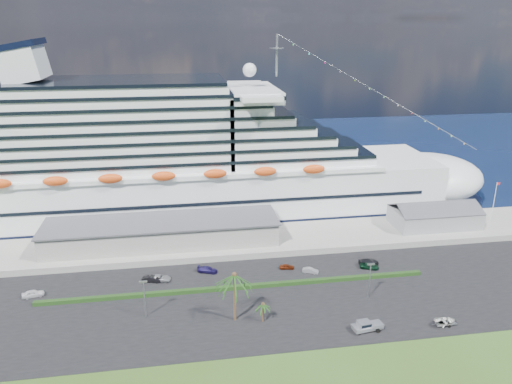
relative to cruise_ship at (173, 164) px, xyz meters
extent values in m
plane|color=#38521B|center=(21.53, -64.00, -16.69)|extent=(420.00, 420.00, 0.00)
cube|color=black|center=(21.53, -53.00, -16.63)|extent=(140.00, 38.00, 0.12)
cube|color=gray|center=(21.53, -24.00, -15.79)|extent=(240.00, 20.00, 1.80)
cube|color=#0B1832|center=(21.53, 66.00, -16.68)|extent=(420.00, 160.00, 0.02)
cube|color=silver|center=(1.53, 0.00, -8.69)|extent=(160.00, 30.00, 16.00)
ellipsoid|color=silver|center=(81.53, 0.00, -8.69)|extent=(40.00, 30.00, 16.00)
cube|color=black|center=(1.53, 0.00, -15.49)|extent=(164.00, 30.60, 2.40)
cube|color=silver|center=(-10.47, 0.00, 12.91)|extent=(128.00, 26.00, 24.80)
cube|color=silver|center=(24.33, 0.00, 20.71)|extent=(14.00, 38.00, 3.20)
cube|color=silver|center=(-38.47, 0.00, 30.31)|extent=(11.58, 14.00, 11.58)
cylinder|color=gray|center=(31.53, 0.00, 31.31)|extent=(0.70, 0.70, 12.00)
ellipsoid|color=#D84714|center=(-2.47, -15.80, 1.11)|extent=(90.00, 2.40, 2.60)
ellipsoid|color=#D84714|center=(-2.47, 15.80, 1.11)|extent=(90.00, 2.40, 2.60)
cube|color=black|center=(1.53, 0.00, -7.89)|extent=(144.00, 30.40, 0.90)
cube|color=gray|center=(-3.47, -24.00, -11.89)|extent=(60.00, 14.00, 6.00)
cube|color=#4C4C54|center=(-3.47, -24.00, -8.79)|extent=(61.00, 15.00, 0.40)
cube|color=gray|center=(73.53, -24.00, -12.49)|extent=(24.00, 12.00, 4.80)
cube|color=#4C4C54|center=(73.53, -27.00, -8.89)|extent=(24.00, 6.31, 2.74)
cube|color=#4C4C54|center=(73.53, -21.00, -8.89)|extent=(24.00, 6.31, 2.74)
cylinder|color=silver|center=(91.53, -24.00, -8.89)|extent=(0.16, 0.16, 12.00)
cube|color=red|center=(92.03, -24.00, -3.29)|extent=(1.00, 0.04, 0.70)
cube|color=black|center=(13.53, -48.00, -16.12)|extent=(88.00, 1.10, 0.90)
cylinder|color=gray|center=(-6.47, -56.00, -12.57)|extent=(0.24, 0.24, 8.00)
cube|color=gray|center=(-6.47, -56.00, -8.47)|extent=(1.60, 0.35, 0.35)
cylinder|color=gray|center=(41.53, -56.00, -12.57)|extent=(0.24, 0.24, 8.00)
cube|color=gray|center=(41.53, -56.00, -8.47)|extent=(1.60, 0.35, 0.35)
cylinder|color=#47301E|center=(11.53, -60.00, -11.44)|extent=(0.54, 0.54, 10.50)
sphere|color=#47301E|center=(11.53, -60.00, -6.19)|extent=(0.98, 0.98, 0.98)
cylinder|color=#47301E|center=(17.03, -61.50, -14.59)|extent=(0.35, 0.35, 4.20)
sphere|color=#47301E|center=(17.03, -61.50, -12.49)|extent=(0.73, 0.73, 0.73)
imported|color=white|center=(-31.38, -44.20, -15.79)|extent=(4.88, 2.78, 1.57)
imported|color=black|center=(-5.81, -41.62, -15.84)|extent=(4.69, 2.45, 1.47)
imported|color=gray|center=(-3.93, -41.43, -15.87)|extent=(5.41, 3.27, 1.40)
imported|color=#1D154C|center=(7.32, -39.02, -15.86)|extent=(5.34, 3.61, 1.44)
imported|color=#63220D|center=(26.64, -40.35, -15.96)|extent=(3.80, 2.02, 1.23)
imported|color=#96979D|center=(31.81, -43.24, -15.94)|extent=(4.05, 2.79, 1.26)
imported|color=black|center=(46.68, -43.32, -15.94)|extent=(5.06, 3.84, 1.28)
imported|color=black|center=(47.32, -41.16, -15.84)|extent=(5.10, 2.11, 1.48)
cylinder|color=black|center=(34.72, -68.88, -16.13)|extent=(0.92, 0.43, 0.88)
cylinder|color=black|center=(34.72, -66.78, -16.13)|extent=(0.92, 0.43, 0.88)
cylinder|color=black|center=(38.57, -68.88, -16.13)|extent=(0.92, 0.43, 0.88)
cylinder|color=black|center=(38.57, -66.78, -16.13)|extent=(0.92, 0.43, 0.88)
cube|color=#AAACB1|center=(36.81, -67.83, -15.75)|extent=(6.21, 3.05, 0.77)
cube|color=#AAACB1|center=(38.41, -67.83, -15.31)|extent=(2.93, 2.51, 0.61)
cube|color=#AAACB1|center=(36.04, -67.83, -14.98)|extent=(2.70, 2.42, 1.05)
cube|color=black|center=(36.04, -67.83, -14.87)|extent=(2.49, 2.45, 0.61)
cube|color=#AAACB1|center=(34.28, -67.83, -15.53)|extent=(1.29, 2.22, 0.39)
cube|color=gray|center=(52.83, -68.66, -16.06)|extent=(4.36, 1.76, 0.11)
cylinder|color=gray|center=(50.87, -68.66, -16.06)|extent=(2.06, 0.15, 0.07)
cylinder|color=black|center=(53.21, -69.50, -16.28)|extent=(0.61, 0.23, 0.60)
cylinder|color=black|center=(53.21, -67.82, -16.28)|extent=(0.61, 0.23, 0.60)
imported|color=silver|center=(52.83, -68.66, -15.51)|extent=(4.87, 3.57, 0.98)
camera|label=1|loc=(2.00, -146.91, 41.49)|focal=35.00mm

